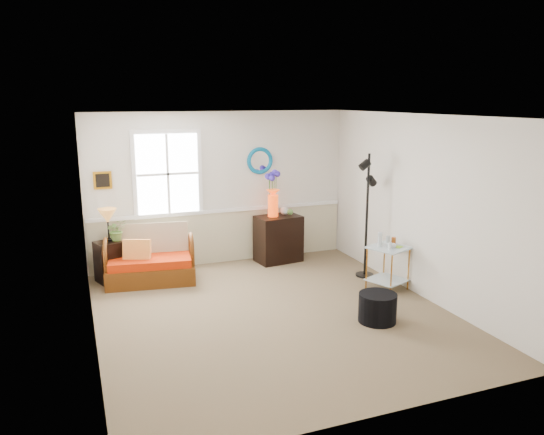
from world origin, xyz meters
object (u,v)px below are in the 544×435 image
object	(u,v)px
side_table	(388,268)
ottoman	(378,308)
lamp_stand	(109,262)
floor_lamp	(367,216)
loveseat	(150,255)
cabinet	(278,239)

from	to	relation	value
side_table	ottoman	world-z (taller)	side_table
lamp_stand	ottoman	distance (m)	4.18
lamp_stand	floor_lamp	xyz separation A→B (m)	(3.87, -1.19, 0.67)
ottoman	floor_lamp	bearing A→B (deg)	64.52
loveseat	side_table	bearing A→B (deg)	-18.11
loveseat	cabinet	distance (m)	2.28
loveseat	cabinet	bearing A→B (deg)	15.53
lamp_stand	loveseat	bearing A→B (deg)	-22.03
side_table	ottoman	bearing A→B (deg)	-128.42
cabinet	ottoman	bearing A→B (deg)	-92.67
floor_lamp	ottoman	distance (m)	1.97
floor_lamp	cabinet	bearing A→B (deg)	129.98
lamp_stand	side_table	bearing A→B (deg)	-25.54
lamp_stand	floor_lamp	bearing A→B (deg)	-17.14
cabinet	side_table	size ratio (longest dim) A/B	1.23
ottoman	cabinet	bearing A→B (deg)	94.70
cabinet	lamp_stand	bearing A→B (deg)	173.76
side_table	loveseat	bearing A→B (deg)	153.84
side_table	floor_lamp	world-z (taller)	floor_lamp
cabinet	ottoman	world-z (taller)	cabinet
loveseat	ottoman	size ratio (longest dim) A/B	2.74
lamp_stand	cabinet	xyz separation A→B (m)	(2.86, 0.06, 0.08)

